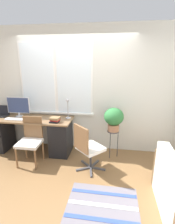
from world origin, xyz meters
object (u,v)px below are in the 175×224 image
at_px(laptop, 2,114).
at_px(desk_chair_wooden, 31,139).
at_px(office_chair_swivel, 88,147).
at_px(book_stack, 55,120).
at_px(potted_plant, 114,118).
at_px(plant_stand, 113,134).
at_px(mouse, 27,119).
at_px(monitor, 18,106).
at_px(desk_lamp, 68,105).
at_px(keyboard, 14,119).

relative_size(laptop, desk_chair_wooden, 0.34).
bearing_deg(office_chair_swivel, book_stack, 15.65).
height_order(desk_chair_wooden, potted_plant, potted_plant).
bearing_deg(plant_stand, potted_plant, 180.00).
height_order(mouse, book_stack, book_stack).
xyz_separation_m(laptop, monitor, (0.42, 0.01, 0.19)).
relative_size(laptop, book_stack, 1.60).
bearing_deg(laptop, desk_lamp, 2.44).
bearing_deg(book_stack, desk_chair_wooden, -146.65).
bearing_deg(keyboard, office_chair_swivel, -13.86).
xyz_separation_m(mouse, desk_lamp, (0.83, 0.24, 0.28)).
xyz_separation_m(laptop, desk_chair_wooden, (0.91, -0.50, -0.34)).
height_order(mouse, desk_chair_wooden, desk_chair_wooden).
relative_size(book_stack, desk_chair_wooden, 0.21).
bearing_deg(desk_lamp, monitor, -177.34).
height_order(monitor, plant_stand, monitor).
height_order(desk_lamp, office_chair_swivel, desk_lamp).
bearing_deg(potted_plant, book_stack, -172.00).
bearing_deg(desk_chair_wooden, book_stack, 32.23).
xyz_separation_m(mouse, office_chair_swivel, (1.36, -0.43, -0.32)).
height_order(laptop, office_chair_swivel, laptop).
height_order(plant_stand, potted_plant, potted_plant).
xyz_separation_m(monitor, office_chair_swivel, (1.64, -0.62, -0.54)).
relative_size(mouse, office_chair_swivel, 0.08).
bearing_deg(desk_chair_wooden, monitor, 132.44).
bearing_deg(monitor, keyboard, -89.01).
bearing_deg(desk_lamp, book_stack, -125.52).
relative_size(mouse, desk_lamp, 0.17).
xyz_separation_m(book_stack, plant_stand, (1.19, 0.17, -0.31)).
bearing_deg(desk_lamp, desk_chair_wooden, -138.05).
xyz_separation_m(laptop, plant_stand, (2.52, -0.05, -0.31)).
bearing_deg(laptop, book_stack, -9.33).
bearing_deg(monitor, laptop, -178.14).
bearing_deg(potted_plant, laptop, 178.82).
bearing_deg(mouse, plant_stand, 4.02).
relative_size(desk_chair_wooden, plant_stand, 1.55).
bearing_deg(laptop, monitor, 1.86).
relative_size(keyboard, desk_lamp, 0.93).
bearing_deg(mouse, book_stack, -3.58).
height_order(monitor, keyboard, monitor).
bearing_deg(potted_plant, desk_lamp, 173.18).
distance_m(plant_stand, potted_plant, 0.36).
xyz_separation_m(desk_lamp, potted_plant, (0.98, -0.12, -0.20)).
bearing_deg(desk_lamp, plant_stand, -6.82).
xyz_separation_m(keyboard, office_chair_swivel, (1.64, -0.40, -0.31)).
xyz_separation_m(laptop, potted_plant, (2.52, -0.05, 0.05)).
relative_size(mouse, book_stack, 0.38).
xyz_separation_m(desk_chair_wooden, office_chair_swivel, (1.16, -0.11, -0.02)).
distance_m(office_chair_swivel, plant_stand, 0.72).
bearing_deg(desk_lamp, office_chair_swivel, -51.66).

